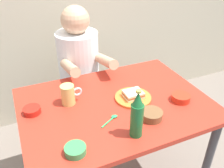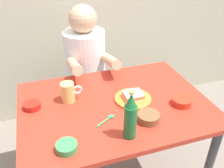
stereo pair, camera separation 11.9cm
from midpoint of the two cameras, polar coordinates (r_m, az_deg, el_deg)
dining_table at (r=1.49m, az=2.90°, el=-7.36°), size 1.10×0.80×0.74m
stool at (r=2.15m, az=-4.12°, el=-3.70°), size 0.34×0.34×0.45m
person_seated at (r=1.93m, az=-4.50°, el=6.29°), size 0.33×0.56×0.72m
plate_orange at (r=1.47m, az=7.28°, el=-3.53°), size 0.22×0.22×0.01m
sandwich at (r=1.45m, az=7.34°, el=-2.72°), size 0.11×0.09×0.04m
beer_mug at (r=1.43m, az=-7.90°, el=-1.98°), size 0.13×0.08×0.12m
beer_bottle at (r=1.15m, az=7.34°, el=-7.78°), size 0.06×0.06×0.26m
condiment_bowl_brown at (r=1.32m, az=11.15°, el=-7.67°), size 0.12×0.12×0.04m
dip_bowl_green at (r=1.15m, az=-7.62°, el=-14.48°), size 0.10×0.10×0.03m
sauce_bowl_chili at (r=1.48m, az=18.29°, el=-3.95°), size 0.11×0.11×0.04m
sambal_bowl_red at (r=1.44m, az=-16.06°, el=-4.92°), size 0.10×0.10×0.03m
spoon at (r=1.31m, az=1.72°, el=-8.18°), size 0.12×0.07×0.01m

